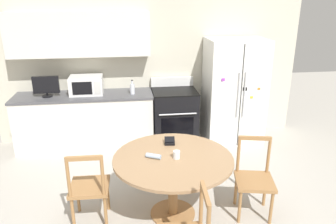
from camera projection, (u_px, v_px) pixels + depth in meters
The scene contains 13 objects.
back_wall at pixel (132, 56), 5.47m from camera, with size 5.20×0.44×2.60m.
kitchen_counter at pixel (86, 121), 5.42m from camera, with size 2.21×0.64×0.90m.
refrigerator at pixel (234, 91), 5.54m from camera, with size 0.96×0.73×1.76m.
oven_range at pixel (174, 116), 5.58m from camera, with size 0.73×0.68×1.08m.
microwave at pixel (86, 85), 5.28m from camera, with size 0.52×0.40×0.29m.
countertop_tv at pixel (46, 86), 5.11m from camera, with size 0.40×0.16×0.33m.
counter_bottle at pixel (132, 89), 5.28m from camera, with size 0.08×0.08×0.23m.
dining_table at pixel (173, 168), 3.62m from camera, with size 1.32×1.32×0.74m.
dining_chair_left at pixel (89, 188), 3.57m from camera, with size 0.43×0.43×0.90m.
dining_chair_right at pixel (254, 180), 3.73m from camera, with size 0.50×0.50×0.90m.
candle_glass at pixel (177, 155), 3.55m from camera, with size 0.08×0.08×0.09m.
folded_napkin at pixel (153, 156), 3.56m from camera, with size 0.17×0.12×0.05m.
wallet at pixel (170, 141), 3.91m from camera, with size 0.13×0.14×0.07m.
Camera 1 is at (-0.43, -2.90, 2.42)m, focal length 35.00 mm.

